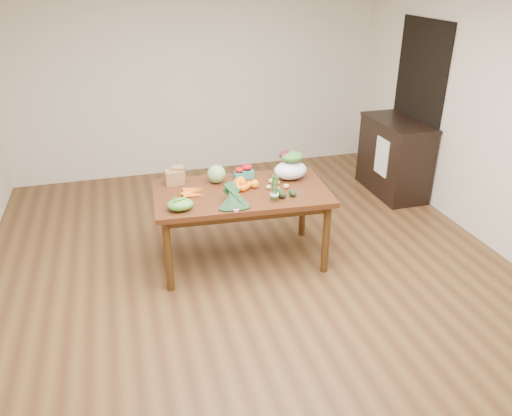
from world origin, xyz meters
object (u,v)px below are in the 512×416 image
object	(u,v)px
cabbage	(216,174)
salad_bag	(291,167)
kale_bunch	(234,198)
mandarin_cluster	(243,185)
cabinet	(394,157)
dining_table	(242,226)
asparagus_bundle	(275,188)
paper_bag	(174,176)

from	to	relation	value
cabbage	salad_bag	world-z (taller)	salad_bag
cabbage	kale_bunch	size ratio (longest dim) A/B	0.44
mandarin_cluster	kale_bunch	world-z (taller)	kale_bunch
cabinet	dining_table	bearing A→B (deg)	-154.27
asparagus_bundle	salad_bag	world-z (taller)	asparagus_bundle
cabinet	asparagus_bundle	xyz separation A→B (m)	(-2.03, -1.39, 0.40)
kale_bunch	cabbage	bearing A→B (deg)	97.36
cabbage	kale_bunch	distance (m)	0.57
paper_bag	mandarin_cluster	distance (m)	0.67
dining_table	paper_bag	world-z (taller)	paper_bag
cabbage	mandarin_cluster	distance (m)	0.31
cabinet	kale_bunch	size ratio (longest dim) A/B	2.55
mandarin_cluster	kale_bunch	xyz separation A→B (m)	(-0.16, -0.34, 0.03)
dining_table	asparagus_bundle	xyz separation A→B (m)	(0.23, -0.30, 0.50)
cabinet	salad_bag	world-z (taller)	salad_bag
mandarin_cluster	salad_bag	distance (m)	0.54
cabinet	salad_bag	xyz separation A→B (m)	(-1.72, -0.94, 0.41)
mandarin_cluster	salad_bag	bearing A→B (deg)	13.97
paper_bag	asparagus_bundle	distance (m)	1.02
cabinet	salad_bag	distance (m)	2.00
kale_bunch	asparagus_bundle	bearing A→B (deg)	6.46
kale_bunch	asparagus_bundle	size ratio (longest dim) A/B	1.60
dining_table	kale_bunch	xyz separation A→B (m)	(-0.15, -0.32, 0.45)
paper_bag	cabbage	distance (m)	0.40
cabbage	cabinet	bearing A→B (deg)	18.92
cabbage	asparagus_bundle	bearing A→B (deg)	-53.39
dining_table	salad_bag	distance (m)	0.75
asparagus_bundle	kale_bunch	bearing A→B (deg)	-173.54
cabbage	salad_bag	bearing A→B (deg)	-8.29
asparagus_bundle	salad_bag	bearing A→B (deg)	59.29
cabbage	asparagus_bundle	distance (m)	0.69
mandarin_cluster	cabbage	bearing A→B (deg)	130.45
cabbage	salad_bag	size ratio (longest dim) A/B	0.54
dining_table	paper_bag	bearing A→B (deg)	153.82
cabbage	kale_bunch	world-z (taller)	cabbage
paper_bag	salad_bag	world-z (taller)	salad_bag
paper_bag	salad_bag	size ratio (longest dim) A/B	0.72
kale_bunch	salad_bag	xyz separation A→B (m)	(0.68, 0.46, 0.05)
dining_table	cabbage	bearing A→B (deg)	129.48
dining_table	paper_bag	xyz separation A→B (m)	(-0.57, 0.33, 0.46)
dining_table	cabbage	xyz separation A→B (m)	(-0.18, 0.25, 0.46)
kale_bunch	salad_bag	size ratio (longest dim) A/B	1.23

